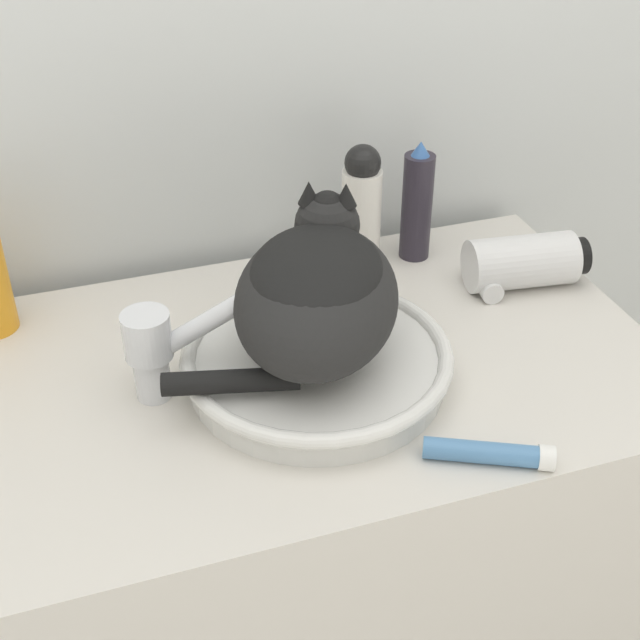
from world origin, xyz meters
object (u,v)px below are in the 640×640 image
Objects in this scene: cat at (316,289)px; cream_tube at (490,453)px; faucet at (158,346)px; lotion_bottle_white at (361,207)px; hair_dryer at (521,263)px; hairspray_can_black at (417,205)px.

cream_tube is (0.14, -0.21, -0.12)m from cat.
lotion_bottle_white is at bearing 42.41° from faucet.
lotion_bottle_white is 0.25m from hair_dryer.
lotion_bottle_white is at bearing 154.56° from hair_dryer.
hair_dryer is at bearing -46.45° from cat.
cat is at bearing 122.86° from cream_tube.
cat is 0.20m from faucet.
cream_tube is at bearing -116.17° from hair_dryer.
cream_tube is (-0.11, -0.46, -0.08)m from hairspray_can_black.
cat reaches higher than lotion_bottle_white.
cream_tube is 0.39m from hair_dryer.
hairspray_can_black is at bearing -19.11° from cat.
hair_dryer is (0.20, -0.13, -0.06)m from lotion_bottle_white.
faucet reaches higher than hair_dryer.
cat is 2.42× the size of cream_tube.
hairspray_can_black is at bearing 77.05° from cream_tube.
hairspray_can_black is 0.47m from cream_tube.
hairspray_can_black reaches higher than faucet.
hair_dryer is at bearing -32.81° from lotion_bottle_white.
faucet is at bearing -163.31° from hair_dryer.
faucet is at bearing -153.15° from hairspray_can_black.
hair_dryer is (0.54, 0.09, -0.04)m from faucet.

